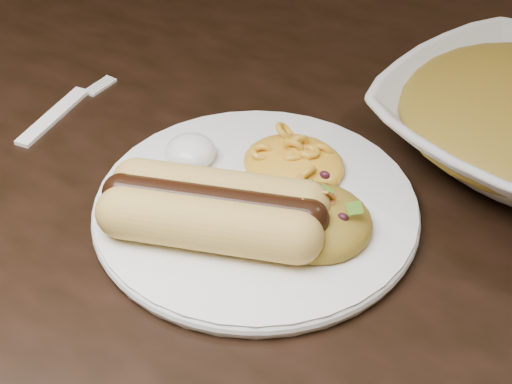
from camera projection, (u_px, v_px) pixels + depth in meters
The scene contains 7 objects.
table at pixel (208, 221), 0.77m from camera, with size 1.60×0.90×0.75m.
plate at pixel (256, 208), 0.63m from camera, with size 0.26×0.26×0.01m, color white.
hotdog at pixel (214, 208), 0.59m from camera, with size 0.15×0.12×0.04m.
mac_and_cheese at pixel (294, 152), 0.65m from camera, with size 0.09×0.08×0.03m, color orange.
sour_cream at pixel (190, 147), 0.66m from camera, with size 0.04×0.04×0.03m, color white.
taco_salad at pixel (314, 212), 0.59m from camera, with size 0.09×0.09×0.04m.
fork at pixel (53, 116), 0.74m from camera, with size 0.02×0.13×0.00m, color white.
Camera 1 is at (0.36, -0.45, 1.17)m, focal length 55.00 mm.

